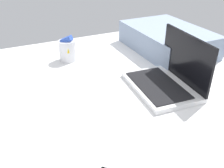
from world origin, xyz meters
The scene contains 4 objects.
bed_mattress centered at (0.00, 0.00, 9.00)cm, with size 180.00×140.00×18.00cm, color white.
laptop centered at (-11.57, 22.11, 22.41)cm, with size 34.80×25.67×23.00cm.
snack_cup centered at (-57.75, -8.47, 23.91)cm, with size 9.43×9.00×14.04cm.
pillow centered at (-47.54, 48.00, 24.50)cm, with size 52.00×36.00×13.00cm, color #8C9EB7.
Camera 1 is at (62.37, -39.17, 73.30)cm, focal length 39.57 mm.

